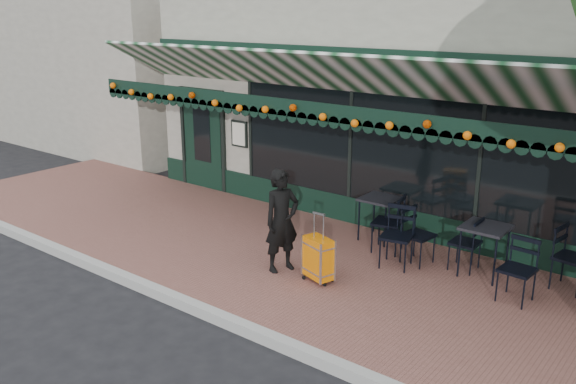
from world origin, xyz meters
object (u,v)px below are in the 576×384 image
Objects in this scene: chair_b_right at (418,236)px; chair_b_front at (397,237)px; woman at (282,221)px; chair_a_right at (572,259)px; chair_a_left at (465,243)px; suitcase at (318,259)px; chair_b_left at (388,223)px; cafe_table_a at (486,231)px; cafe_table_b at (380,202)px; chair_a_front at (517,271)px.

chair_b_front is at bearing 156.82° from chair_b_right.
woman reaches higher than chair_a_right.
chair_a_left is at bearing 19.22° from chair_b_front.
suitcase reaches higher than chair_b_left.
suitcase is at bearing 132.70° from chair_a_right.
chair_a_left is 0.71m from chair_b_right.
chair_b_left is (-1.29, -0.07, 0.06)m from chair_a_left.
chair_b_left reaches higher than cafe_table_a.
chair_a_left is 0.95× the size of chair_b_right.
suitcase is 2.51m from cafe_table_a.
chair_a_left reaches higher than cafe_table_a.
woman is at bearing -146.07° from cafe_table_a.
cafe_table_b is (-0.14, 2.02, 0.33)m from suitcase.
chair_a_left is (-0.31, 0.04, -0.28)m from cafe_table_a.
chair_a_left is at bearing -10.50° from cafe_table_b.
chair_a_front is 1.85m from chair_b_front.
chair_a_front is (0.67, -0.54, -0.26)m from cafe_table_a.
chair_b_left is (-2.26, 0.51, 0.04)m from chair_a_front.
chair_a_front is 2.32m from chair_b_left.
woman is at bearing -155.94° from chair_a_front.
chair_b_left is at bearing -9.33° from woman.
chair_b_front is at bearing -177.03° from chair_a_front.
chair_b_left is (-1.60, -0.03, -0.22)m from cafe_table_a.
cafe_table_b is 0.56m from chair_b_left.
suitcase is at bearing -42.48° from chair_a_left.
chair_a_right is (2.99, 1.97, 0.12)m from suitcase.
cafe_table_b is (0.53, 2.03, -0.11)m from woman.
cafe_table_a is 0.81× the size of chair_b_left.
chair_a_right is at bearing -69.86° from chair_b_right.
woman reaches higher than chair_b_front.
woman is 1.64× the size of chair_b_front.
chair_b_front reaches higher than chair_a_right.
chair_a_left is 1.13m from chair_a_front.
suitcase is 1.67m from chair_b_left.
suitcase is (0.67, 0.01, -0.44)m from woman.
chair_b_right is at bearing -170.24° from cafe_table_a.
cafe_table_b is 2.79m from chair_a_front.
chair_b_front is at bearing 79.54° from suitcase.
chair_b_left is (0.90, 1.65, -0.31)m from woman.
suitcase reaches higher than cafe_table_a.
cafe_table_a is at bearing 10.42° from chair_b_front.
chair_a_right reaches higher than chair_a_front.
woman is 3.02m from cafe_table_a.
chair_a_front reaches higher than chair_a_left.
chair_a_left is 0.95× the size of chair_a_front.
chair_a_front is at bearing -94.61° from chair_b_right.
chair_a_right is (3.13, -0.06, -0.21)m from cafe_table_b.
cafe_table_b is 0.78× the size of chair_b_left.
woman is at bearing 142.95° from chair_b_right.
cafe_table_b is 3.14m from chair_a_right.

